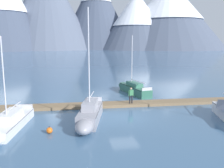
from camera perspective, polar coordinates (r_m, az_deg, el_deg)
The scene contains 11 objects.
ground_plane at distance 22.58m, azimuth 2.83°, elevation -7.61°, with size 700.00×700.00×0.00m, color #426689.
mountain_shoulder_ridge at distance 208.08m, azimuth -14.73°, elevation 17.29°, with size 74.06×74.06×67.35m.
mountain_east_summit at distance 215.87m, azimuth -3.68°, elevation 16.61°, with size 65.02×65.02×61.67m.
mountain_rear_spur at distance 200.67m, azimuth 5.66°, elevation 14.71°, with size 61.84×61.84×43.96m.
mountain_north_horn at distance 213.89m, azimuth 12.90°, elevation 15.76°, with size 92.38×92.38×54.69m.
dock at distance 26.30m, azimuth 0.81°, elevation -4.73°, with size 25.98×2.90×0.30m.
sailboat_nearest_berth at distance 20.83m, azimuth -22.54°, elevation -8.36°, with size 2.72×7.47×7.14m.
sailboat_second_berth at distance 20.91m, azimuth -5.23°, elevation -7.07°, with size 3.09×7.14×9.41m.
sailboat_mid_dock_port at distance 32.68m, azimuth 4.80°, elevation -0.99°, with size 2.84×7.84×7.48m.
person_on_dock at distance 25.96m, azimuth 4.39°, elevation -2.41°, with size 0.58×0.28×1.69m.
mooring_buoy_channel_marker at distance 19.27m, azimuth -14.22°, elevation -10.32°, with size 0.47×0.47×0.55m.
Camera 1 is at (-5.05, -20.93, 6.81)m, focal length 39.69 mm.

